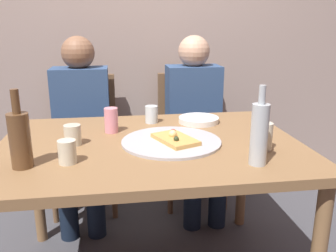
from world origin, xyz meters
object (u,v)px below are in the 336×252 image
pizza_slice_last (175,139)px  guest_in_sweater (81,121)px  tumbler_far (151,114)px  pizza_tray (171,142)px  tumbler_near (264,136)px  chair_left (84,133)px  dining_table (150,158)px  short_glass (67,152)px  wine_bottle (20,139)px  guest_in_beanie (196,117)px  beer_bottle (259,133)px  wine_glass (73,135)px  chair_right (191,128)px  plate_stack (199,120)px  soda_can (111,120)px

pizza_slice_last → guest_in_sweater: (-0.48, 0.78, -0.11)m
tumbler_far → pizza_slice_last: bearing=-79.6°
pizza_tray → tumbler_near: tumbler_near is taller
tumbler_far → chair_left: chair_left is taller
dining_table → tumbler_near: size_ratio=11.51×
tumbler_far → chair_left: 0.75m
tumbler_far → short_glass: size_ratio=1.01×
short_glass → guest_in_sweater: bearing=92.0°
pizza_slice_last → pizza_tray: bearing=137.8°
pizza_slice_last → wine_bottle: (-0.61, -0.18, 0.09)m
short_glass → guest_in_beanie: bearing=52.7°
beer_bottle → chair_left: (-0.75, 1.21, -0.34)m
wine_glass → guest_in_sweater: bearing=92.5°
beer_bottle → tumbler_far: 0.73m
chair_right → guest_in_beanie: size_ratio=0.77×
dining_table → plate_stack: (0.29, 0.29, 0.09)m
pizza_tray → guest_in_beanie: guest_in_beanie is taller
chair_right → guest_in_sweater: bearing=11.4°
soda_can → guest_in_sweater: 0.61m
pizza_slice_last → guest_in_beanie: guest_in_beanie is taller
wine_bottle → pizza_slice_last: bearing=16.7°
wine_bottle → soda_can: 0.52m
pizza_slice_last → chair_left: size_ratio=0.28×
wine_glass → plate_stack: wine_glass is taller
pizza_tray → guest_in_beanie: 0.82m
guest_in_sweater → tumbler_near: bearing=132.6°
wine_glass → soda_can: size_ratio=0.74×
pizza_tray → short_glass: size_ratio=4.88×
dining_table → plate_stack: plate_stack is taller
pizza_slice_last → soda_can: size_ratio=2.07×
soda_can → chair_right: (0.55, 0.71, -0.28)m
pizza_tray → pizza_slice_last: 0.03m
dining_table → guest_in_sweater: bearing=116.7°
soda_can → tumbler_near: bearing=-28.6°
plate_stack → dining_table: bearing=-135.5°
guest_in_sweater → chair_right: bearing=-168.6°
beer_bottle → wine_glass: 0.79m
soda_can → guest_in_beanie: (0.55, 0.56, -0.15)m
dining_table → wine_glass: 0.36m
pizza_tray → tumbler_far: bearing=98.5°
tumbler_near → guest_in_sweater: guest_in_sweater is taller
beer_bottle → guest_in_sweater: 1.31m
short_glass → guest_in_beanie: size_ratio=0.08×
tumbler_far → guest_in_beanie: (0.34, 0.41, -0.13)m
dining_table → pizza_tray: 0.13m
pizza_tray → tumbler_far: size_ratio=4.85×
beer_bottle → chair_right: size_ratio=0.34×
beer_bottle → pizza_slice_last: bearing=133.6°
wine_bottle → soda_can: size_ratio=2.41×
pizza_slice_last → tumbler_far: 0.37m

